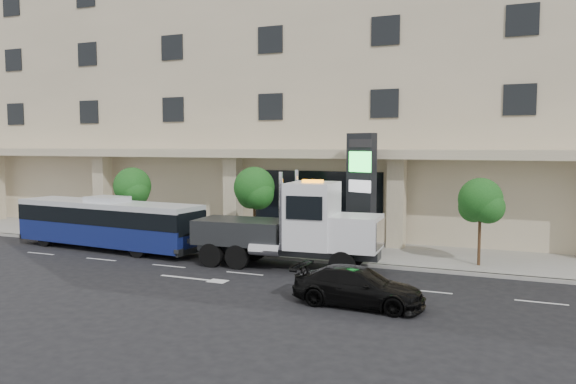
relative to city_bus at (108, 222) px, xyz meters
name	(u,v)px	position (x,y,z in m)	size (l,w,h in m)	color
ground	(259,267)	(9.54, -0.86, -1.47)	(120.00, 120.00, 0.00)	black
sidewalk	(298,247)	(9.54, 4.14, -1.40)	(120.00, 6.00, 0.15)	gray
curb	(276,257)	(9.54, 1.14, -1.40)	(120.00, 0.30, 0.15)	gray
convention_center	(353,84)	(9.54, 14.57, 8.50)	(60.00, 17.60, 20.00)	#BCAD8D
tree_left	(133,189)	(-0.43, 2.74, 1.64)	(2.27, 2.20, 4.22)	#422B19
tree_mid	(255,190)	(7.57, 2.74, 1.78)	(2.28, 2.20, 4.38)	#422B19
tree_right	(481,203)	(19.07, 2.74, 1.56)	(2.10, 2.00, 4.04)	#422B19
city_bus	(108,222)	(0.00, 0.00, 0.00)	(11.60, 3.40, 2.90)	black
tow_truck	(294,228)	(11.14, -0.45, 0.38)	(9.93, 2.95, 4.51)	#2D3033
black_sedan	(358,287)	(15.52, -5.25, -0.79)	(1.91, 4.70, 1.36)	black
signage_pylon	(361,193)	(13.28, 3.30, 1.79)	(1.61, 1.08, 6.13)	black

